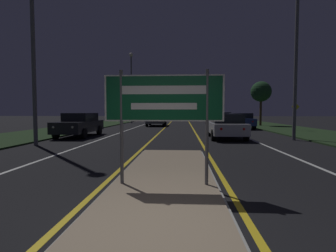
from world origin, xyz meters
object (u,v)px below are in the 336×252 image
object	(u,v)px
highway_sign	(164,103)
car_approaching_1	(157,119)
car_receding_2	(223,117)
warning_sign	(295,114)
streetlight_right_near	(297,29)
car_receding_1	(240,120)
streetlight_left_far	(131,78)
car_approaching_0	(80,124)
streetlight_left_near	(32,5)
car_receding_0	(226,126)

from	to	relation	value
highway_sign	car_approaching_1	xyz separation A→B (m)	(-2.42, 22.73, -1.03)
car_receding_2	warning_sign	size ratio (longest dim) A/B	2.23
highway_sign	streetlight_right_near	world-z (taller)	streetlight_right_near
car_receding_1	streetlight_left_far	bearing A→B (deg)	140.25
car_receding_1	car_approaching_0	xyz separation A→B (m)	(-11.63, -7.96, 0.01)
car_approaching_0	warning_sign	distance (m)	16.22
car_receding_1	car_approaching_0	bearing A→B (deg)	-145.60
streetlight_left_near	car_receding_2	xyz separation A→B (m)	(12.35, 24.46, -5.60)
streetlight_left_far	car_approaching_1	xyz separation A→B (m)	(3.86, -5.84, -5.09)
car_receding_2	car_approaching_0	distance (m)	23.46
car_receding_2	car_approaching_1	size ratio (longest dim) A/B	1.08
streetlight_left_near	streetlight_left_far	distance (m)	22.10
car_receding_2	car_approaching_1	bearing A→B (deg)	-135.46
streetlight_right_near	streetlight_left_far	bearing A→B (deg)	123.40
streetlight_left_near	streetlight_right_near	world-z (taller)	streetlight_left_near
car_approaching_1	car_receding_0	bearing A→B (deg)	-67.45
streetlight_left_far	car_receding_1	xyz separation A→B (m)	(11.84, -9.85, -5.05)
streetlight_left_far	car_receding_2	world-z (taller)	streetlight_left_far
car_receding_2	warning_sign	distance (m)	15.34
streetlight_left_near	car_receding_0	xyz separation A→B (m)	(9.30, 3.51, -5.62)
highway_sign	car_receding_1	size ratio (longest dim) A/B	0.54
streetlight_right_near	warning_sign	size ratio (longest dim) A/B	4.65
highway_sign	car_approaching_1	world-z (taller)	highway_sign
car_receding_1	car_approaching_1	bearing A→B (deg)	153.33
highway_sign	car_receding_0	world-z (taller)	highway_sign
highway_sign	car_approaching_0	xyz separation A→B (m)	(-6.06, 10.76, -0.98)
car_receding_0	warning_sign	distance (m)	8.80
streetlight_left_far	car_approaching_1	bearing A→B (deg)	-56.54
streetlight_left_far	car_approaching_1	size ratio (longest dim) A/B	2.05
car_approaching_1	warning_sign	bearing A→B (deg)	-29.98
car_approaching_0	car_receding_0	bearing A→B (deg)	-4.94
streetlight_left_far	streetlight_right_near	distance (m)	23.08
streetlight_left_far	car_approaching_0	size ratio (longest dim) A/B	2.00
streetlight_right_near	car_receding_1	world-z (taller)	streetlight_right_near
highway_sign	car_receding_2	size ratio (longest dim) A/B	0.50
streetlight_left_near	streetlight_right_near	bearing A→B (deg)	12.38
streetlight_right_near	car_approaching_0	distance (m)	13.61
streetlight_left_far	car_receding_0	bearing A→B (deg)	-63.79
car_receding_0	car_approaching_1	bearing A→B (deg)	112.55
car_approaching_0	streetlight_right_near	bearing A→B (deg)	-6.66
car_receding_1	warning_sign	world-z (taller)	warning_sign
streetlight_left_far	warning_sign	size ratio (longest dim) A/B	4.23
highway_sign	car_receding_0	xyz separation A→B (m)	(2.88, 9.98, -1.01)
streetlight_right_near	car_approaching_1	distance (m)	16.92
streetlight_left_far	car_receding_2	xyz separation A→B (m)	(12.19, 2.37, -5.04)
streetlight_right_near	car_receding_0	bearing A→B (deg)	169.08
streetlight_left_near	warning_sign	size ratio (longest dim) A/B	5.02
highway_sign	car_receding_0	bearing A→B (deg)	73.93
car_receding_0	car_receding_2	distance (m)	21.17
car_receding_0	car_approaching_1	world-z (taller)	car_receding_0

